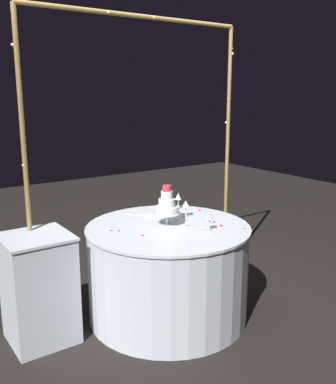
% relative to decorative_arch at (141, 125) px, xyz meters
% --- Properties ---
extents(ground_plane, '(12.00, 12.00, 0.00)m').
position_rel_decorative_arch_xyz_m(ground_plane, '(-0.00, -0.40, -1.59)').
color(ground_plane, black).
extents(decorative_arch, '(2.05, 0.06, 2.47)m').
position_rel_decorative_arch_xyz_m(decorative_arch, '(0.00, 0.00, 0.00)').
color(decorative_arch, olive).
rests_on(decorative_arch, ground).
extents(main_table, '(1.35, 1.35, 0.79)m').
position_rel_decorative_arch_xyz_m(main_table, '(-0.00, -0.40, -1.19)').
color(main_table, silver).
rests_on(main_table, ground).
extents(side_table, '(0.49, 0.49, 0.84)m').
position_rel_decorative_arch_xyz_m(side_table, '(-1.01, -0.14, -1.17)').
color(side_table, silver).
rests_on(side_table, ground).
extents(tiered_cake, '(0.22, 0.22, 0.34)m').
position_rel_decorative_arch_xyz_m(tiered_cake, '(0.01, -0.37, -0.63)').
color(tiered_cake, silver).
rests_on(tiered_cake, main_table).
extents(wine_glass_0, '(0.06, 0.06, 0.16)m').
position_rel_decorative_arch_xyz_m(wine_glass_0, '(0.19, -0.69, -0.67)').
color(wine_glass_0, silver).
rests_on(wine_glass_0, main_table).
extents(wine_glass_1, '(0.07, 0.07, 0.15)m').
position_rel_decorative_arch_xyz_m(wine_glass_1, '(0.28, -0.27, -0.68)').
color(wine_glass_1, silver).
rests_on(wine_glass_1, main_table).
extents(wine_glass_2, '(0.06, 0.06, 0.16)m').
position_rel_decorative_arch_xyz_m(wine_glass_2, '(0.38, -0.02, -0.68)').
color(wine_glass_2, silver).
rests_on(wine_glass_2, main_table).
extents(cake_knife, '(0.22, 0.23, 0.01)m').
position_rel_decorative_arch_xyz_m(cake_knife, '(0.02, -0.00, -0.79)').
color(cake_knife, silver).
rests_on(cake_knife, main_table).
extents(rose_petal_0, '(0.03, 0.04, 0.00)m').
position_rel_decorative_arch_xyz_m(rose_petal_0, '(-0.29, -0.48, -0.79)').
color(rose_petal_0, '#C61951').
rests_on(rose_petal_0, main_table).
extents(rose_petal_1, '(0.03, 0.04, 0.00)m').
position_rel_decorative_arch_xyz_m(rose_petal_1, '(-0.44, -0.24, -0.79)').
color(rose_petal_1, '#C61951').
rests_on(rose_petal_1, main_table).
extents(rose_petal_2, '(0.04, 0.04, 0.00)m').
position_rel_decorative_arch_xyz_m(rose_petal_2, '(0.52, -0.17, -0.79)').
color(rose_petal_2, '#C61951').
rests_on(rose_petal_2, main_table).
extents(rose_petal_3, '(0.03, 0.03, 0.00)m').
position_rel_decorative_arch_xyz_m(rose_petal_3, '(0.46, -0.81, -0.79)').
color(rose_petal_3, '#C61951').
rests_on(rose_petal_3, main_table).
extents(rose_petal_4, '(0.04, 0.04, 0.00)m').
position_rel_decorative_arch_xyz_m(rose_petal_4, '(0.38, -0.53, -0.79)').
color(rose_petal_4, '#C61951').
rests_on(rose_petal_4, main_table).
extents(rose_petal_5, '(0.04, 0.04, 0.00)m').
position_rel_decorative_arch_xyz_m(rose_petal_5, '(0.33, 0.06, -0.79)').
color(rose_petal_5, '#C61951').
rests_on(rose_petal_5, main_table).
extents(rose_petal_6, '(0.03, 0.02, 0.00)m').
position_rel_decorative_arch_xyz_m(rose_petal_6, '(0.14, -0.49, -0.79)').
color(rose_petal_6, '#C61951').
rests_on(rose_petal_6, main_table).
extents(rose_petal_7, '(0.04, 0.04, 0.00)m').
position_rel_decorative_arch_xyz_m(rose_petal_7, '(0.15, -0.31, -0.79)').
color(rose_petal_7, '#C61951').
rests_on(rose_petal_7, main_table).
extents(rose_petal_8, '(0.02, 0.03, 0.00)m').
position_rel_decorative_arch_xyz_m(rose_petal_8, '(-0.39, -0.28, -0.79)').
color(rose_petal_8, '#C61951').
rests_on(rose_petal_8, main_table).
extents(rose_petal_9, '(0.04, 0.04, 0.00)m').
position_rel_decorative_arch_xyz_m(rose_petal_9, '(0.36, -0.64, -0.79)').
color(rose_petal_9, '#C61951').
rests_on(rose_petal_9, main_table).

